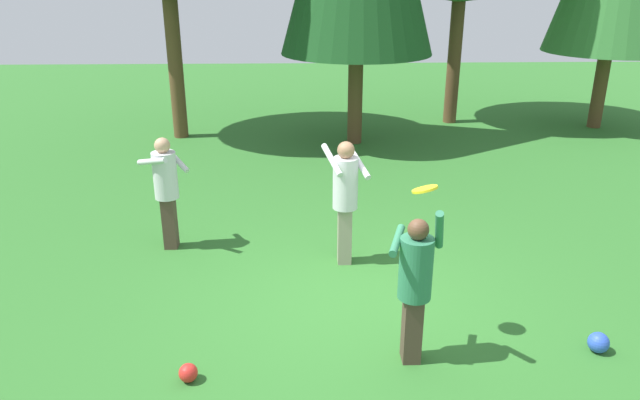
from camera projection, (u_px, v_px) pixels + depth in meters
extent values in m
plane|color=#2D6B28|center=(360.00, 302.00, 7.42)|extent=(40.00, 40.00, 0.00)
cube|color=#4C382D|center=(412.00, 329.00, 6.21)|extent=(0.19, 0.22, 0.75)
cylinder|color=#2D7551|center=(416.00, 268.00, 5.95)|extent=(0.34, 0.34, 0.65)
sphere|color=brown|center=(418.00, 230.00, 5.80)|extent=(0.21, 0.21, 0.21)
cylinder|color=#2D7551|center=(397.00, 240.00, 5.90)|extent=(0.24, 0.56, 0.12)
cylinder|color=#2D7551|center=(439.00, 230.00, 5.74)|extent=(0.19, 0.38, 0.51)
cube|color=gray|center=(345.00, 235.00, 8.30)|extent=(0.19, 0.22, 0.82)
cylinder|color=silver|center=(345.00, 183.00, 8.02)|extent=(0.34, 0.34, 0.71)
sphere|color=#8C6647|center=(346.00, 150.00, 7.85)|extent=(0.23, 0.23, 0.23)
cylinder|color=silver|center=(359.00, 163.00, 8.00)|extent=(0.28, 0.58, 0.30)
cylinder|color=silver|center=(332.00, 160.00, 7.83)|extent=(0.27, 0.58, 0.32)
cube|color=#4C382D|center=(170.00, 223.00, 8.76)|extent=(0.19, 0.22, 0.78)
cylinder|color=silver|center=(165.00, 175.00, 8.49)|extent=(0.34, 0.34, 0.68)
sphere|color=tan|center=(162.00, 145.00, 8.33)|extent=(0.22, 0.22, 0.22)
cylinder|color=silver|center=(175.00, 157.00, 8.56)|extent=(0.47, 0.38, 0.38)
cylinder|color=silver|center=(152.00, 161.00, 8.24)|extent=(0.51, 0.42, 0.21)
cylinder|color=yellow|center=(425.00, 189.00, 6.09)|extent=(0.38, 0.38, 0.11)
sphere|color=red|center=(188.00, 373.00, 5.98)|extent=(0.19, 0.19, 0.19)
sphere|color=blue|center=(598.00, 342.00, 6.43)|extent=(0.23, 0.23, 0.23)
cylinder|color=brown|center=(455.00, 47.00, 15.40)|extent=(0.34, 0.34, 3.94)
cylinder|color=brown|center=(605.00, 59.00, 14.98)|extent=(0.34, 0.34, 3.49)
cylinder|color=brown|center=(174.00, 51.00, 13.96)|extent=(0.35, 0.35, 4.13)
cylinder|color=brown|center=(356.00, 62.00, 13.56)|extent=(0.34, 0.34, 3.76)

